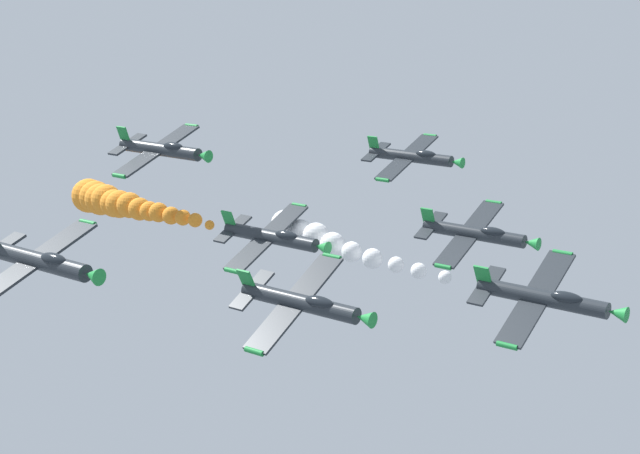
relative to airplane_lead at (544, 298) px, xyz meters
name	(u,v)px	position (x,y,z in m)	size (l,w,h in m)	color
airplane_lead	(544,298)	(0.00, 0.00, 0.00)	(8.66, 10.35, 4.72)	#23282D
smoke_trail_lead	(319,238)	(-2.74, -20.54, 0.16)	(6.00, 19.56, 2.61)	white
airplane_left_inner	(475,233)	(-11.26, -10.96, 0.28)	(8.92, 10.35, 4.12)	#23282D
airplane_right_inner	(301,302)	(10.60, -11.98, 0.14)	(8.67, 10.35, 4.69)	#23282D
airplane_left_outer	(272,237)	(0.00, -23.16, 0.44)	(8.94, 10.35, 4.06)	#23282D
smoke_trail_left_outer	(110,201)	(-3.62, -46.68, -0.49)	(7.79, 24.18, 4.06)	orange
airplane_right_outer	(412,157)	(-21.73, -23.49, 3.79)	(9.12, 10.35, 3.57)	#23282D
airplane_trailing	(39,261)	(21.88, -23.56, 3.55)	(9.12, 10.35, 3.56)	#23282D
airplane_high_slot	(161,149)	(0.37, -35.02, 6.34)	(9.11, 10.35, 3.60)	#23282D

